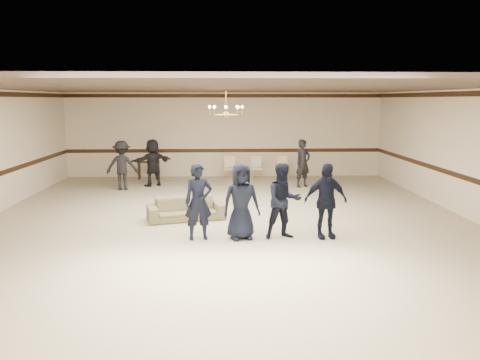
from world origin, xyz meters
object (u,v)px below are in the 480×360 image
(settee, at_px, (186,209))
(adult_right, at_px, (303,163))
(banquet_chair_mid, at_px, (257,168))
(chandelier, at_px, (226,102))
(boy_d, at_px, (326,201))
(console_table, at_px, (149,170))
(adult_mid, at_px, (153,163))
(adult_left, at_px, (122,165))
(banquet_chair_left, at_px, (230,168))
(boy_b, at_px, (241,202))
(banquet_chair_right, at_px, (283,168))
(boy_a, at_px, (199,202))
(boy_c, at_px, (284,201))

(settee, height_order, adult_right, adult_right)
(banquet_chair_mid, bearing_deg, adult_right, -50.37)
(chandelier, xyz_separation_m, boy_d, (2.09, -2.60, -2.07))
(chandelier, xyz_separation_m, console_table, (-2.83, 5.37, -2.54))
(adult_mid, bearing_deg, adult_left, 3.42)
(settee, xyz_separation_m, adult_mid, (-1.47, 4.84, 0.53))
(adult_left, distance_m, adult_mid, 1.14)
(adult_left, bearing_deg, adult_right, -177.39)
(banquet_chair_left, bearing_deg, settee, -100.82)
(adult_mid, height_order, console_table, adult_mid)
(chandelier, distance_m, boy_d, 3.92)
(boy_b, relative_size, boy_d, 1.00)
(boy_d, distance_m, adult_left, 8.01)
(banquet_chair_right, bearing_deg, adult_left, -156.85)
(settee, height_order, console_table, console_table)
(boy_a, xyz_separation_m, console_table, (-2.21, 7.98, -0.47))
(banquet_chair_right, bearing_deg, console_table, -178.25)
(banquet_chair_mid, height_order, banquet_chair_right, same)
(boy_b, xyz_separation_m, adult_left, (-3.66, 5.86, -0.00))
(chandelier, relative_size, boy_d, 0.58)
(boy_b, height_order, console_table, boy_b)
(boy_c, xyz_separation_m, banquet_chair_right, (0.99, 7.78, -0.38))
(boy_c, height_order, banquet_chair_left, boy_c)
(settee, height_order, adult_mid, adult_mid)
(settee, bearing_deg, chandelier, 26.66)
(boy_c, xyz_separation_m, adult_mid, (-3.66, 6.56, -0.00))
(chandelier, height_order, settee, chandelier)
(console_table, bearing_deg, adult_right, -18.24)
(boy_a, relative_size, banquet_chair_left, 1.91)
(banquet_chair_left, height_order, banquet_chair_right, same)
(boy_c, xyz_separation_m, settee, (-2.19, 1.72, -0.53))
(boy_d, bearing_deg, settee, 142.58)
(console_table, bearing_deg, boy_b, -68.43)
(adult_right, bearing_deg, settee, -160.40)
(boy_d, height_order, console_table, boy_d)
(boy_a, bearing_deg, console_table, 93.30)
(chandelier, relative_size, adult_mid, 0.58)
(banquet_chair_left, bearing_deg, adult_right, -33.32)
(boy_d, height_order, banquet_chair_right, boy_d)
(boy_a, xyz_separation_m, banquet_chair_right, (2.79, 7.78, -0.38))
(settee, relative_size, banquet_chair_mid, 2.22)
(settee, distance_m, adult_right, 5.76)
(boy_c, relative_size, adult_mid, 1.00)
(settee, relative_size, banquet_chair_left, 2.22)
(chandelier, distance_m, settee, 2.93)
(settee, bearing_deg, adult_right, 35.91)
(chandelier, bearing_deg, settee, -138.52)
(boy_b, relative_size, adult_left, 1.00)
(boy_d, distance_m, banquet_chair_mid, 7.84)
(adult_left, relative_size, console_table, 2.01)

